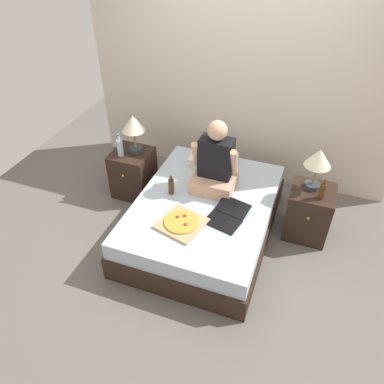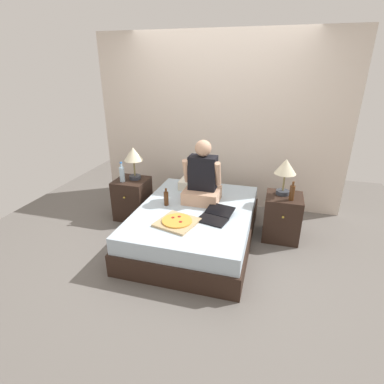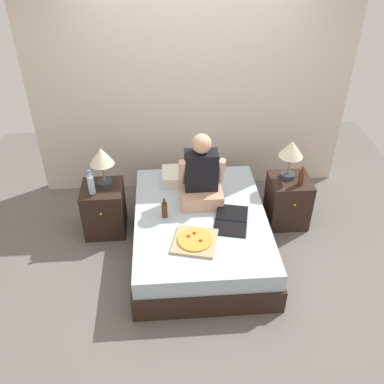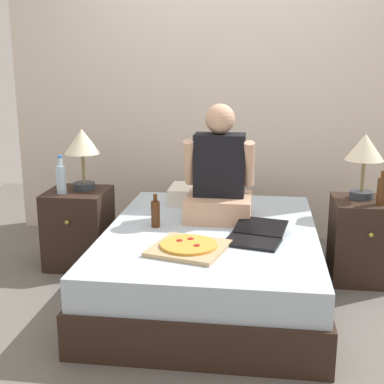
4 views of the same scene
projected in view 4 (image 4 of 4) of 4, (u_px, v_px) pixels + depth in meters
ground_plane at (211, 293)px, 3.56m from camera, size 5.70×5.70×0.00m
wall_back at (227, 91)px, 4.49m from camera, size 3.70×0.12×2.50m
bed at (211, 262)px, 3.50m from camera, size 1.38×1.86×0.45m
nightstand_left at (79, 228)px, 3.99m from camera, size 0.44×0.47×0.57m
lamp_on_left_nightstand at (82, 146)px, 3.88m from camera, size 0.26×0.26×0.45m
water_bottle at (61, 178)px, 3.82m from camera, size 0.07×0.07×0.28m
nightstand_right at (363, 240)px, 3.73m from camera, size 0.44×0.47×0.57m
lamp_on_right_nightstand at (365, 152)px, 3.63m from camera, size 0.26×0.26×0.45m
beer_bottle at (382, 191)px, 3.53m from camera, size 0.06×0.06×0.23m
pillow at (204, 194)px, 4.07m from camera, size 0.52×0.34×0.12m
person_seated at (219, 177)px, 3.62m from camera, size 0.47×0.40×0.78m
laptop at (255, 237)px, 3.23m from camera, size 0.40×0.48×0.07m
pizza_box at (189, 247)px, 3.06m from camera, size 0.49×0.49×0.05m
beer_bottle_on_bed at (155, 213)px, 3.47m from camera, size 0.06×0.06×0.22m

